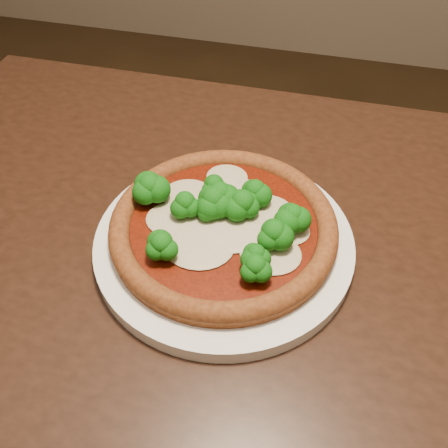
# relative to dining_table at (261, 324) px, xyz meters

# --- Properties ---
(dining_table) EXTENTS (1.09, 0.75, 0.75)m
(dining_table) POSITION_rel_dining_table_xyz_m (0.00, 0.00, 0.00)
(dining_table) COLOR black
(dining_table) RESTS_ON floor
(plate) EXTENTS (0.30, 0.30, 0.02)m
(plate) POSITION_rel_dining_table_xyz_m (-0.05, 0.02, 0.12)
(plate) COLOR white
(plate) RESTS_ON dining_table
(pizza) EXTENTS (0.26, 0.26, 0.06)m
(pizza) POSITION_rel_dining_table_xyz_m (-0.06, 0.03, 0.15)
(pizza) COLOR brown
(pizza) RESTS_ON plate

